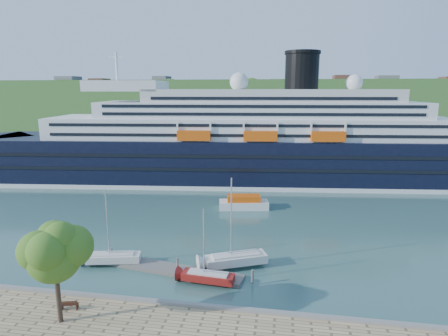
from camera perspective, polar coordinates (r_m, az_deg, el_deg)
ground at (r=38.35m, az=-12.15°, el=-20.40°), size 400.00×400.00×0.00m
far_hillside at (r=175.60m, az=5.27°, el=9.21°), size 400.00×50.00×24.00m
quay_coping at (r=37.59m, az=-12.34°, el=-19.07°), size 220.00×0.50×0.30m
cruise_ship at (r=82.27m, az=2.26°, el=7.61°), size 126.81×31.88×28.20m
park_bench at (r=38.19m, az=-22.49°, el=-18.59°), size 1.72×1.00×1.03m
promenade_tree at (r=34.76m, az=-24.28°, el=-13.80°), size 5.88×5.88×9.75m
floating_pontoon at (r=45.11m, az=-9.65°, el=-14.73°), size 19.74×5.63×0.44m
sailboat_white_near at (r=45.73m, az=-16.71°, el=-8.97°), size 7.08×3.33×8.82m
sailboat_red at (r=39.92m, az=-2.49°, el=-12.26°), size 6.29×2.21×7.97m
sailboat_white_far at (r=42.92m, az=1.83°, el=-8.81°), size 8.16×5.27×10.27m
tender_launch at (r=65.06m, az=3.02°, el=-5.18°), size 8.96×4.40×2.37m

